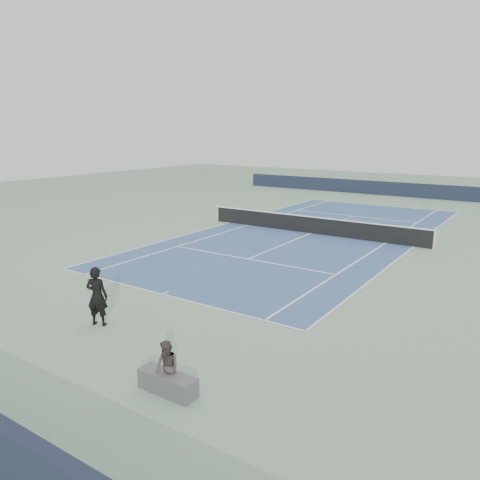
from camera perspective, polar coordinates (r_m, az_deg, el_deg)
The scene contains 7 objects.
ground at distance 26.06m, azimuth 8.65°, elevation 0.80°, with size 80.00×80.00×0.00m, color gray.
court_surface at distance 26.05m, azimuth 8.65°, elevation 0.81°, with size 10.97×23.77×0.01m, color #385786.
tennis_net at distance 25.95m, azimuth 8.69°, elevation 1.89°, with size 12.90×0.10×1.07m.
windscreen_far at distance 42.64m, azimuth 19.09°, elevation 5.84°, with size 30.00×0.25×1.20m, color black.
tennis_player at distance 14.16m, azimuth -17.03°, elevation -6.55°, with size 0.85×0.69×1.76m.
tennis_ball at distance 14.61m, azimuth -18.76°, elevation -9.61°, with size 0.07×0.07×0.07m, color #B7DF2D.
spectator_bench at distance 10.55m, azimuth -8.85°, elevation -15.94°, with size 1.45×0.74×1.19m.
Camera 1 is at (10.75, -23.08, 5.52)m, focal length 35.00 mm.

